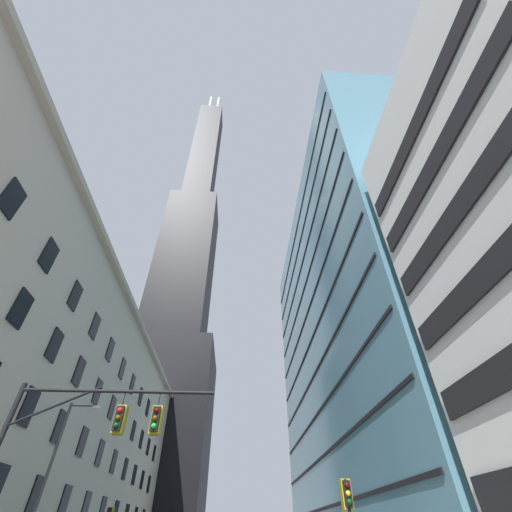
# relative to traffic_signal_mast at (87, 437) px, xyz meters

# --- Properties ---
(station_building) EXTENTS (18.22, 68.45, 23.94)m
(station_building) POSITION_rel_traffic_signal_mast_xyz_m (-16.37, 23.78, 7.14)
(station_building) COLOR beige
(station_building) RESTS_ON ground
(dark_skyscraper) EXTENTS (22.39, 22.39, 178.77)m
(dark_skyscraper) POSITION_rel_traffic_signal_mast_xyz_m (-11.48, 65.76, 48.61)
(dark_skyscraper) COLOR black
(dark_skyscraper) RESTS_ON ground
(glass_office_midrise) EXTENTS (18.97, 44.93, 44.48)m
(glass_office_midrise) POSITION_rel_traffic_signal_mast_xyz_m (23.84, 23.41, 17.43)
(glass_office_midrise) COLOR teal
(glass_office_midrise) RESTS_ON ground
(traffic_signal_mast) EXTENTS (8.01, 0.63, 6.59)m
(traffic_signal_mast) POSITION_rel_traffic_signal_mast_xyz_m (0.00, 0.00, 0.00)
(traffic_signal_mast) COLOR black
(traffic_signal_mast) RESTS_ON sidewalk_left
(traffic_light_near_right) EXTENTS (0.40, 0.63, 3.60)m
(traffic_light_near_right) POSITION_rel_traffic_signal_mast_xyz_m (10.32, 2.04, -1.78)
(traffic_light_near_right) COLOR black
(traffic_light_near_right) RESTS_ON sidewalk_right
(street_lamppost) EXTENTS (2.00, 0.32, 8.39)m
(street_lamppost) POSITION_rel_traffic_signal_mast_xyz_m (-4.81, 8.80, 0.25)
(street_lamppost) COLOR #47474C
(street_lamppost) RESTS_ON sidewalk_left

